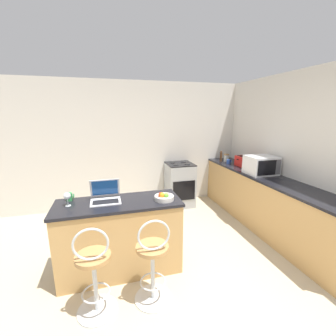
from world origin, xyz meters
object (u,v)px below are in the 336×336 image
(pepper_mill, at_px, (221,156))
(stove_range, at_px, (180,184))
(mug_green, at_px, (69,197))
(bar_stool_far, at_px, (153,263))
(bar_stool_near, at_px, (94,274))
(toaster, at_px, (242,161))
(mug_blue, at_px, (229,161))
(laptop, at_px, (105,195))
(storage_jar, at_px, (226,158))
(fruit_bowl, at_px, (164,197))
(microwave, at_px, (261,165))
(wine_glass_short, at_px, (67,196))

(pepper_mill, bearing_deg, stove_range, 177.27)
(mug_green, distance_m, pepper_mill, 3.27)
(bar_stool_far, xyz_separation_m, stove_range, (1.09, 2.40, 0.01))
(bar_stool_near, bearing_deg, toaster, 33.67)
(mug_blue, bearing_deg, laptop, -150.09)
(laptop, distance_m, mug_blue, 2.90)
(laptop, distance_m, toaster, 2.89)
(storage_jar, bearing_deg, bar_stool_far, -132.56)
(toaster, height_order, storage_jar, toaster)
(fruit_bowl, relative_size, storage_jar, 1.41)
(fruit_bowl, bearing_deg, mug_blue, 41.69)
(laptop, height_order, mug_green, laptop)
(laptop, distance_m, fruit_bowl, 0.71)
(bar_stool_far, bearing_deg, toaster, 40.05)
(bar_stool_near, relative_size, toaster, 3.71)
(pepper_mill, bearing_deg, bar_stool_far, -130.53)
(bar_stool_far, xyz_separation_m, mug_green, (-0.86, 0.79, 0.52))
(bar_stool_far, xyz_separation_m, mug_blue, (2.08, 2.13, 0.52))
(microwave, relative_size, pepper_mill, 2.06)
(microwave, xyz_separation_m, pepper_mill, (-0.16, 1.13, -0.04))
(bar_stool_near, xyz_separation_m, bar_stool_far, (0.58, 0.00, 0.00))
(bar_stool_near, relative_size, mug_blue, 9.65)
(bar_stool_far, distance_m, toaster, 2.94)
(toaster, distance_m, pepper_mill, 0.54)
(microwave, height_order, wine_glass_short, microwave)
(bar_stool_near, distance_m, pepper_mill, 3.56)
(toaster, relative_size, storage_jar, 1.58)
(bar_stool_far, xyz_separation_m, toaster, (2.20, 1.85, 0.58))
(toaster, relative_size, fruit_bowl, 1.12)
(stove_range, bearing_deg, storage_jar, -4.83)
(toaster, height_order, mug_blue, toaster)
(stove_range, bearing_deg, mug_blue, -15.68)
(mug_green, relative_size, mug_blue, 0.93)
(pepper_mill, xyz_separation_m, fruit_bowl, (-1.77, -1.86, -0.08))
(bar_stool_near, distance_m, bar_stool_far, 0.58)
(bar_stool_far, relative_size, pepper_mill, 4.11)
(mug_green, height_order, fruit_bowl, fruit_bowl)
(mug_blue, distance_m, wine_glass_short, 3.29)
(bar_stool_near, distance_m, fruit_bowl, 1.09)
(laptop, xyz_separation_m, mug_green, (-0.42, 0.11, -0.01))
(microwave, xyz_separation_m, fruit_bowl, (-1.93, -0.73, -0.12))
(microwave, xyz_separation_m, mug_blue, (-0.10, 0.90, -0.11))
(pepper_mill, height_order, wine_glass_short, pepper_mill)
(laptop, relative_size, storage_jar, 2.10)
(microwave, height_order, pepper_mill, microwave)
(bar_stool_near, bearing_deg, pepper_mill, 42.27)
(wine_glass_short, bearing_deg, laptop, 8.85)
(mug_blue, height_order, wine_glass_short, wine_glass_short)
(laptop, relative_size, microwave, 0.72)
(mug_blue, bearing_deg, fruit_bowl, -138.31)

